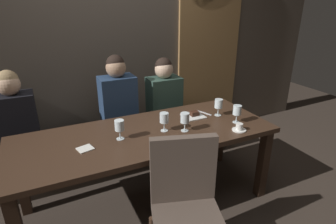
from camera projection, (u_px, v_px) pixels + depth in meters
The scene contains 18 objects.
ground at pixel (148, 202), 2.63m from camera, with size 9.00×9.00×0.00m, color #382D26.
back_wall_tiled at pixel (104, 27), 3.09m from camera, with size 6.00×0.12×3.00m, color brown.
arched_door at pixel (210, 34), 3.62m from camera, with size 0.90×0.05×2.55m.
dining_table at pixel (146, 142), 2.39m from camera, with size 2.20×0.84×0.74m.
banquette_bench at pixel (125, 148), 3.13m from camera, with size 2.50×0.44×0.45m.
chair_near_side at pixel (186, 202), 1.81m from camera, with size 0.55×0.55×0.98m.
diner_redhead at pixel (15, 114), 2.54m from camera, with size 0.36×0.24×0.77m.
diner_bearded at pixel (118, 97), 2.87m from camera, with size 0.36×0.24×0.83m.
diner_far_end at pixel (164, 94), 3.10m from camera, with size 0.36×0.24×0.76m.
wine_glass_far_left at pixel (164, 119), 2.34m from camera, with size 0.08×0.08×0.16m.
wine_glass_near_left at pixel (119, 126), 2.20m from camera, with size 0.08×0.08×0.16m.
wine_glass_end_left at pixel (219, 104), 2.66m from camera, with size 0.08×0.08×0.16m.
wine_glass_far_right at pixel (237, 111), 2.50m from camera, with size 0.08×0.08×0.16m.
wine_glass_center_back at pixel (185, 118), 2.34m from camera, with size 0.08×0.08×0.16m.
espresso_cup at pixel (239, 128), 2.38m from camera, with size 0.12×0.12×0.06m.
dessert_plate at pixel (194, 115), 2.67m from camera, with size 0.19×0.19×0.05m.
fork_on_table at pixel (204, 113), 2.75m from camera, with size 0.02×0.17×0.01m, color silver.
folded_napkin at pixel (85, 149), 2.09m from camera, with size 0.11×0.10×0.01m, color silver.
Camera 1 is at (-0.74, -1.99, 1.79)m, focal length 29.77 mm.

